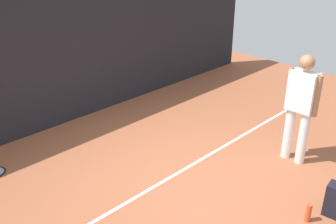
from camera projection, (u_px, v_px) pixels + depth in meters
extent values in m
plane|color=#9E5638|center=(188.00, 184.00, 5.45)|extent=(12.00, 12.00, 0.00)
cube|color=black|center=(66.00, 57.00, 6.85)|extent=(10.00, 0.10, 2.44)
cube|color=white|center=(173.00, 176.00, 5.63)|extent=(9.00, 0.05, 0.00)
cylinder|color=white|center=(288.00, 133.00, 5.95)|extent=(0.14, 0.14, 0.85)
cylinder|color=white|center=(303.00, 138.00, 5.80)|extent=(0.14, 0.14, 0.85)
cube|color=white|center=(303.00, 91.00, 5.57)|extent=(0.23, 0.40, 0.60)
sphere|color=#9E704C|center=(307.00, 62.00, 5.38)|extent=(0.22, 0.22, 0.22)
cylinder|color=#9E704C|center=(289.00, 88.00, 5.71)|extent=(0.09, 0.09, 0.62)
cylinder|color=#9E704C|center=(317.00, 96.00, 5.43)|extent=(0.09, 0.09, 0.62)
sphere|color=#CCE033|center=(286.00, 148.00, 6.31)|extent=(0.07, 0.07, 0.07)
cylinder|color=#D84C26|center=(308.00, 213.00, 4.70)|extent=(0.07, 0.07, 0.25)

